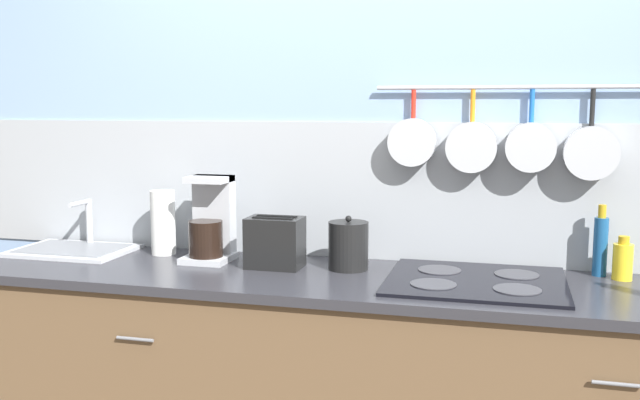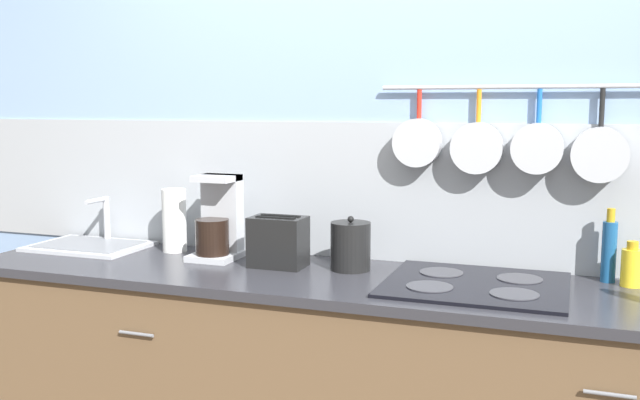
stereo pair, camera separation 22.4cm
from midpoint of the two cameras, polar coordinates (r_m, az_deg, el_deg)
wall_back at (r=2.83m, az=3.47°, el=2.52°), size 7.20×0.15×2.60m
countertop at (r=2.56m, az=1.77°, el=-6.69°), size 3.17×0.63×0.03m
sink_basin at (r=3.21m, az=-21.01°, el=-3.61°), size 0.48×0.34×0.21m
paper_towel_roll at (r=3.04m, az=-14.53°, el=-1.77°), size 0.10×0.10×0.27m
coffee_maker at (r=2.88m, az=-10.97°, el=-2.04°), size 0.18×0.20×0.34m
toaster at (r=2.72m, az=-5.99°, el=-3.41°), size 0.22×0.14×0.20m
kettle at (r=2.67m, az=-0.11°, el=-3.68°), size 0.15×0.15×0.20m
cooktop at (r=2.53m, az=9.91°, el=-6.42°), size 0.61×0.54×0.01m
bottle_cooking_wine at (r=2.72m, az=19.37°, el=-3.41°), size 0.05×0.05×0.26m
bottle_dish_soap at (r=2.70m, az=20.91°, el=-4.56°), size 0.07×0.07×0.16m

